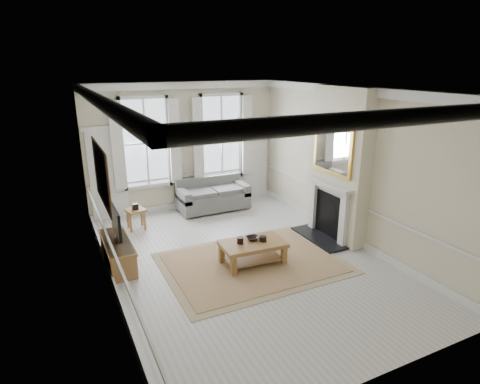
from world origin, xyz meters
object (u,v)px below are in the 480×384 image
sofa (212,196)px  side_table (136,213)px  tv_stand (118,253)px  coffee_table (253,246)px

sofa → side_table: size_ratio=3.73×
tv_stand → coffee_table: bearing=-24.9°
side_table → coffee_table: 3.29m
sofa → tv_stand: (-2.90, -2.18, -0.10)m
side_table → sofa: bearing=12.5°
side_table → tv_stand: size_ratio=0.34×
sofa → tv_stand: size_ratio=1.29×
sofa → tv_stand: sofa is taller
tv_stand → side_table: bearing=67.0°
side_table → coffee_table: side_table is taller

